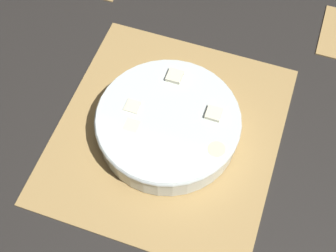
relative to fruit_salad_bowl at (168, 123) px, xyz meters
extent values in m
plane|color=black|center=(0.00, 0.00, -0.04)|extent=(6.00, 6.00, 0.00)
cube|color=#A8844C|center=(0.00, 0.00, -0.03)|extent=(0.45, 0.41, 0.01)
cube|color=#3D2D19|center=(-0.18, 0.00, -0.03)|extent=(0.01, 0.40, 0.00)
cube|color=#3D2D19|center=(-0.13, 0.00, -0.03)|extent=(0.01, 0.40, 0.00)
cube|color=#3D2D19|center=(-0.09, 0.00, -0.03)|extent=(0.01, 0.40, 0.00)
cube|color=#3D2D19|center=(-0.04, 0.00, -0.03)|extent=(0.01, 0.40, 0.00)
cube|color=#3D2D19|center=(0.00, 0.00, -0.03)|extent=(0.01, 0.40, 0.00)
cube|color=#3D2D19|center=(0.04, 0.00, -0.03)|extent=(0.01, 0.40, 0.00)
cube|color=#3D2D19|center=(0.09, 0.00, -0.03)|extent=(0.01, 0.40, 0.00)
cube|color=#3D2D19|center=(0.13, 0.00, -0.03)|extent=(0.01, 0.40, 0.00)
cube|color=#3D2D19|center=(0.18, 0.00, -0.03)|extent=(0.01, 0.40, 0.00)
cylinder|color=silver|center=(0.00, 0.00, 0.00)|extent=(0.26, 0.26, 0.05)
torus|color=silver|center=(0.00, 0.00, 0.02)|extent=(0.27, 0.27, 0.01)
cylinder|color=beige|center=(-0.04, 0.04, 0.01)|extent=(0.03, 0.03, 0.01)
cylinder|color=beige|center=(-0.01, 0.00, 0.00)|extent=(0.02, 0.02, 0.01)
cylinder|color=beige|center=(0.01, 0.08, 0.01)|extent=(0.03, 0.03, 0.01)
cylinder|color=beige|center=(0.03, 0.10, 0.02)|extent=(0.03, 0.03, 0.01)
cylinder|color=beige|center=(0.06, -0.05, -0.01)|extent=(0.03, 0.03, 0.01)
cylinder|color=beige|center=(-0.01, 0.06, 0.00)|extent=(0.03, 0.03, 0.01)
cylinder|color=beige|center=(-0.07, -0.02, -0.01)|extent=(0.03, 0.03, 0.01)
cylinder|color=beige|center=(-0.04, -0.03, 0.01)|extent=(0.03, 0.03, 0.01)
cylinder|color=beige|center=(0.05, 0.03, 0.02)|extent=(0.03, 0.03, 0.01)
cylinder|color=beige|center=(0.02, 0.04, 0.00)|extent=(0.02, 0.02, 0.01)
cube|color=beige|center=(0.07, -0.03, 0.00)|extent=(0.03, 0.03, 0.03)
cube|color=beige|center=(-0.02, -0.07, -0.01)|extent=(0.02, 0.02, 0.02)
cube|color=beige|center=(0.04, -0.05, 0.01)|extent=(0.03, 0.03, 0.03)
cube|color=beige|center=(-0.05, 0.02, -0.01)|extent=(0.02, 0.02, 0.02)
cube|color=beige|center=(-0.09, -0.02, 0.02)|extent=(0.03, 0.03, 0.03)
cube|color=beige|center=(0.05, 0.04, -0.01)|extent=(0.03, 0.03, 0.03)
cube|color=beige|center=(0.00, -0.07, 0.01)|extent=(0.03, 0.03, 0.03)
cube|color=beige|center=(-0.07, 0.01, 0.00)|extent=(0.02, 0.02, 0.02)
cube|color=beige|center=(0.08, 0.01, -0.01)|extent=(0.03, 0.03, 0.03)
cube|color=beige|center=(-0.03, 0.08, 0.02)|extent=(0.03, 0.03, 0.03)
cube|color=beige|center=(-0.07, -0.06, -0.01)|extent=(0.03, 0.03, 0.03)
ellipsoid|color=orange|center=(0.03, -0.03, 0.00)|extent=(0.03, 0.02, 0.01)
ellipsoid|color=orange|center=(0.03, 0.06, -0.01)|extent=(0.03, 0.02, 0.01)
ellipsoid|color=red|center=(0.05, -0.09, 0.01)|extent=(0.03, 0.01, 0.01)
ellipsoid|color=red|center=(-0.03, -0.03, -0.01)|extent=(0.03, 0.01, 0.01)
camera|label=1|loc=(0.41, 0.14, 0.73)|focal=50.00mm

